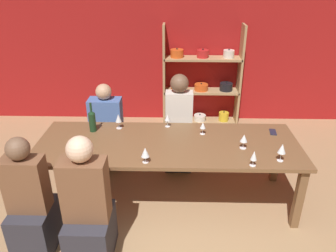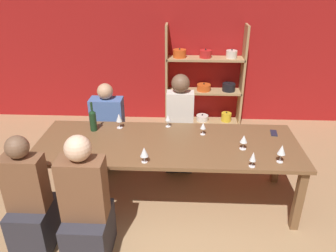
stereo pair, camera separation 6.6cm
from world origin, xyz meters
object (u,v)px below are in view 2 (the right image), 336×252
Objects in this scene: person_far_a at (109,133)px; wine_glass_red_b at (253,157)px; wine_glass_empty_a at (144,152)px; person_far_b at (180,132)px; wine_glass_empty_b at (203,126)px; wine_glass_empty_c at (244,139)px; shelf_unit at (205,84)px; cell_phone at (274,133)px; wine_glass_red_a at (119,118)px; wine_glass_white_a at (168,118)px; person_near_b at (31,208)px; dining_table at (168,148)px; wine_glass_red_c at (282,150)px; wine_bottle_green at (93,120)px; person_near_a at (87,214)px.

wine_glass_red_b is at bearing 142.31° from person_far_a.
person_far_b reaches higher than wine_glass_empty_a.
wine_glass_empty_c reaches higher than wine_glass_empty_b.
shelf_unit reaches higher than wine_glass_empty_c.
wine_glass_empty_c is 1.01× the size of cell_phone.
wine_glass_red_a is 0.57m from wine_glass_white_a.
wine_glass_red_a is 0.15× the size of person_near_b.
dining_table is 17.81× the size of wine_glass_empty_c.
wine_glass_white_a is 0.94m from wine_glass_empty_c.
wine_glass_red_c is (0.72, -0.55, 0.03)m from wine_glass_empty_b.
wine_bottle_green is at bearing 157.76° from wine_glass_red_b.
person_near_a reaches higher than dining_table.
person_near_a is at bearing -138.01° from wine_glass_empty_a.
wine_bottle_green is 0.30m from wine_glass_red_a.
person_far_b reaches higher than person_near_b.
wine_bottle_green is 2.08m from cell_phone.
shelf_unit is at bearing 96.77° from wine_glass_red_b.
wine_bottle_green is 1.70m from wine_glass_empty_c.
wine_glass_red_a is at bearing 30.43° from person_far_b.
wine_bottle_green reaches higher than wine_glass_empty_c.
wine_glass_white_a is (0.86, 0.14, -0.02)m from wine_bottle_green.
shelf_unit is 3.39m from person_near_b.
person_near_b reaches higher than wine_glass_empty_b.
wine_glass_red_a reaches higher than wine_glass_empty_b.
wine_glass_white_a is at bearing 135.34° from wine_glass_red_b.
person_near_a is at bearing -80.61° from wine_bottle_green.
wine_glass_red_a reaches higher than wine_glass_empty_a.
person_far_a is (-1.68, 1.30, -0.46)m from wine_glass_red_b.
wine_glass_red_c is at bearing 2.65° from wine_glass_empty_a.
wine_glass_empty_b is 1.94m from person_near_b.
cell_phone is 2.17m from person_far_a.
wine_glass_red_c is at bearing -16.81° from wine_bottle_green.
wine_bottle_green is 1.86× the size of wine_glass_red_c.
cell_phone is (2.07, 0.01, -0.13)m from wine_bottle_green.
dining_table is (-0.52, -2.14, -0.03)m from shelf_unit.
person_far_a is at bearing 148.54° from wine_glass_red_c.
dining_table is at bearing 152.14° from wine_glass_red_b.
wine_glass_empty_c is (1.66, -0.36, -0.02)m from wine_bottle_green.
wine_glass_white_a reaches higher than dining_table.
dining_table is at bearing 50.55° from person_near_a.
wine_glass_empty_b is (1.26, -0.05, -0.03)m from wine_bottle_green.
wine_glass_red_b is 0.14× the size of person_far_a.
wine_glass_empty_a is 1.12× the size of wine_glass_empty_b.
wine_glass_white_a is at bearing 76.38° from wine_glass_empty_a.
wine_glass_empty_a is 1.25m from person_far_b.
cell_phone is 1.21m from person_far_b.
person_near_b is 2.03m from person_far_b.
dining_table is at bearing -16.46° from wine_bottle_green.
wine_glass_red_c is at bearing 148.54° from person_far_a.
shelf_unit is 1.49× the size of person_far_a.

